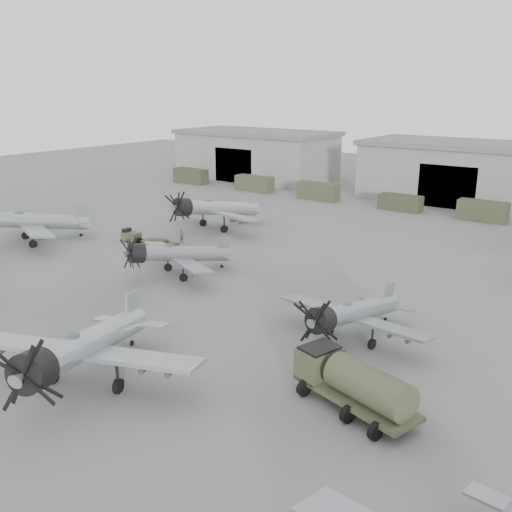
{
  "coord_description": "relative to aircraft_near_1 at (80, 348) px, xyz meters",
  "views": [
    {
      "loc": [
        25.19,
        -24.29,
        16.45
      ],
      "look_at": [
        -2.5,
        13.48,
        2.5
      ],
      "focal_mm": 40.0,
      "sensor_mm": 36.0,
      "label": 1
    }
  ],
  "objects": [
    {
      "name": "aircraft_mid_2",
      "position": [
        9.24,
        14.5,
        -0.48
      ],
      "size": [
        11.2,
        10.08,
        4.46
      ],
      "rotation": [
        0.0,
        0.0,
        -0.11
      ],
      "color": "gray",
      "rests_on": "ground"
    },
    {
      "name": "support_truck_3",
      "position": [
        -4.8,
        56.81,
        -1.44
      ],
      "size": [
        5.9,
        2.2,
        2.14
      ],
      "primitive_type": "cube",
      "color": "#353A26",
      "rests_on": "ground"
    },
    {
      "name": "support_truck_0",
      "position": [
        -43.86,
        56.81,
        -1.23
      ],
      "size": [
        6.52,
        2.2,
        2.57
      ],
      "primitive_type": "cube",
      "color": "#363B26",
      "rests_on": "ground"
    },
    {
      "name": "fuel_tanker",
      "position": [
        13.26,
        7.14,
        -0.91
      ],
      "size": [
        7.6,
        4.33,
        2.79
      ],
      "rotation": [
        0.0,
        0.0,
        -0.29
      ],
      "color": "#3F462E",
      "rests_on": "ground"
    },
    {
      "name": "hangar_center",
      "position": [
        -0.28,
        68.77,
        1.86
      ],
      "size": [
        29.0,
        14.8,
        8.7
      ],
      "color": "gray",
      "rests_on": "ground"
    },
    {
      "name": "tug_trailer",
      "position": [
        -20.55,
        23.53,
        -1.96
      ],
      "size": [
        7.36,
        1.84,
        1.47
      ],
      "rotation": [
        0.0,
        0.0,
        0.06
      ],
      "color": "#44422C",
      "rests_on": "ground"
    },
    {
      "name": "hangar_left",
      "position": [
        -38.28,
        68.77,
        1.86
      ],
      "size": [
        29.0,
        14.8,
        8.7
      ],
      "color": "gray",
      "rests_on": "ground"
    },
    {
      "name": "ground_crew",
      "position": [
        -17.27,
        26.32,
        -1.73
      ],
      "size": [
        0.41,
        0.59,
        1.57
      ],
      "primitive_type": "imported",
      "rotation": [
        0.0,
        0.0,
        1.51
      ],
      "color": "#44492F",
      "rests_on": "ground"
    },
    {
      "name": "ground",
      "position": [
        -0.28,
        6.81,
        -2.51
      ],
      "size": [
        220.0,
        220.0,
        0.0
      ],
      "primitive_type": "plane",
      "color": "slate",
      "rests_on": "ground"
    },
    {
      "name": "support_truck_2",
      "position": [
        -17.88,
        56.81,
        -1.22
      ],
      "size": [
        6.35,
        2.2,
        2.58
      ],
      "primitive_type": "cube",
      "color": "#3D422B",
      "rests_on": "ground"
    },
    {
      "name": "aircraft_far_0",
      "position": [
        -18.62,
        33.06,
        0.04
      ],
      "size": [
        14.11,
        12.7,
        5.61
      ],
      "rotation": [
        0.0,
        0.0,
        -0.22
      ],
      "color": "#9EA1A7",
      "rests_on": "ground"
    },
    {
      "name": "aircraft_mid_0",
      "position": [
        -30.74,
        16.24,
        -0.03
      ],
      "size": [
        13.43,
        12.14,
        5.45
      ],
      "rotation": [
        0.0,
        0.0,
        -0.38
      ],
      "color": "#93969B",
      "rests_on": "ground"
    },
    {
      "name": "aircraft_near_1",
      "position": [
        0.0,
        0.0,
        0.0
      ],
      "size": [
        13.65,
        12.33,
        5.52
      ],
      "rotation": [
        0.0,
        0.0,
        0.37
      ],
      "color": "#9EA2A7",
      "rests_on": "ground"
    },
    {
      "name": "support_truck_1",
      "position": [
        -29.88,
        56.81,
        -1.25
      ],
      "size": [
        6.5,
        2.2,
        2.53
      ],
      "primitive_type": "cube",
      "color": "#3E442D",
      "rests_on": "ground"
    },
    {
      "name": "support_truck_4",
      "position": [
        6.21,
        56.81,
        -1.23
      ],
      "size": [
        6.08,
        2.2,
        2.57
      ],
      "primitive_type": "cube",
      "color": "#393E28",
      "rests_on": "ground"
    },
    {
      "name": "aircraft_mid_1",
      "position": [
        -9.93,
        17.56,
        -0.43
      ],
      "size": [
        11.25,
        10.18,
        4.57
      ],
      "rotation": [
        0.0,
        0.0,
        -0.39
      ],
      "color": "gray",
      "rests_on": "ground"
    }
  ]
}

